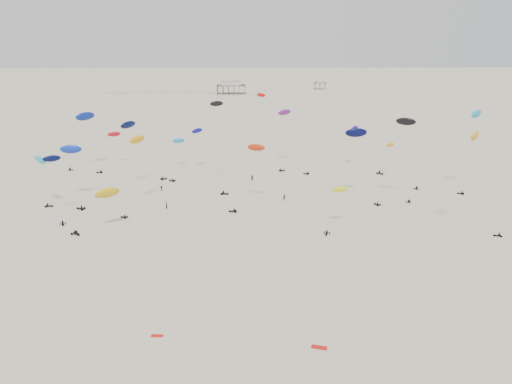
{
  "coord_description": "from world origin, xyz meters",
  "views": [
    {
      "loc": [
        -3.42,
        -21.66,
        41.74
      ],
      "look_at": [
        0.0,
        88.0,
        7.0
      ],
      "focal_mm": 35.0,
      "sensor_mm": 36.0,
      "label": 1
    }
  ],
  "objects_px": {
    "pavilion_main": "(231,88)",
    "spectator_0": "(167,209)",
    "rig_0": "(362,141)",
    "rig_4": "(54,175)",
    "rig_9": "(191,142)",
    "pavilion_small": "(320,85)"
  },
  "relations": [
    {
      "from": "rig_9",
      "to": "pavilion_main",
      "type": "bearing_deg",
      "value": 19.15
    },
    {
      "from": "pavilion_small",
      "to": "rig_0",
      "type": "xyz_separation_m",
      "value": [
        -24.75,
        -246.46,
        5.72
      ]
    },
    {
      "from": "pavilion_main",
      "to": "spectator_0",
      "type": "xyz_separation_m",
      "value": [
        -12.14,
        -253.2,
        -4.22
      ]
    },
    {
      "from": "pavilion_small",
      "to": "rig_4",
      "type": "relative_size",
      "value": 0.58
    },
    {
      "from": "rig_0",
      "to": "pavilion_small",
      "type": "bearing_deg",
      "value": -132.68
    },
    {
      "from": "pavilion_small",
      "to": "rig_0",
      "type": "bearing_deg",
      "value": -95.73
    },
    {
      "from": "rig_0",
      "to": "rig_9",
      "type": "relative_size",
      "value": 0.83
    },
    {
      "from": "rig_0",
      "to": "rig_4",
      "type": "xyz_separation_m",
      "value": [
        -82.2,
        -41.85,
        1.21
      ]
    },
    {
      "from": "pavilion_small",
      "to": "rig_9",
      "type": "height_order",
      "value": "rig_9"
    },
    {
      "from": "pavilion_small",
      "to": "spectator_0",
      "type": "distance_m",
      "value": 294.89
    },
    {
      "from": "pavilion_small",
      "to": "rig_4",
      "type": "bearing_deg",
      "value": -110.35
    },
    {
      "from": "rig_4",
      "to": "spectator_0",
      "type": "distance_m",
      "value": 27.38
    },
    {
      "from": "rig_0",
      "to": "spectator_0",
      "type": "distance_m",
      "value": 68.76
    },
    {
      "from": "pavilion_main",
      "to": "spectator_0",
      "type": "bearing_deg",
      "value": -92.74
    },
    {
      "from": "pavilion_main",
      "to": "rig_4",
      "type": "height_order",
      "value": "rig_4"
    },
    {
      "from": "pavilion_small",
      "to": "rig_9",
      "type": "bearing_deg",
      "value": -107.63
    },
    {
      "from": "pavilion_small",
      "to": "rig_0",
      "type": "height_order",
      "value": "rig_0"
    },
    {
      "from": "pavilion_main",
      "to": "spectator_0",
      "type": "relative_size",
      "value": 9.92
    },
    {
      "from": "pavilion_main",
      "to": "pavilion_small",
      "type": "xyz_separation_m",
      "value": [
        70.0,
        30.0,
        -0.74
      ]
    },
    {
      "from": "pavilion_main",
      "to": "rig_4",
      "type": "distance_m",
      "value": 261.01
    },
    {
      "from": "pavilion_main",
      "to": "rig_0",
      "type": "bearing_deg",
      "value": -78.19
    },
    {
      "from": "pavilion_main",
      "to": "rig_9",
      "type": "bearing_deg",
      "value": -92.33
    }
  ]
}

